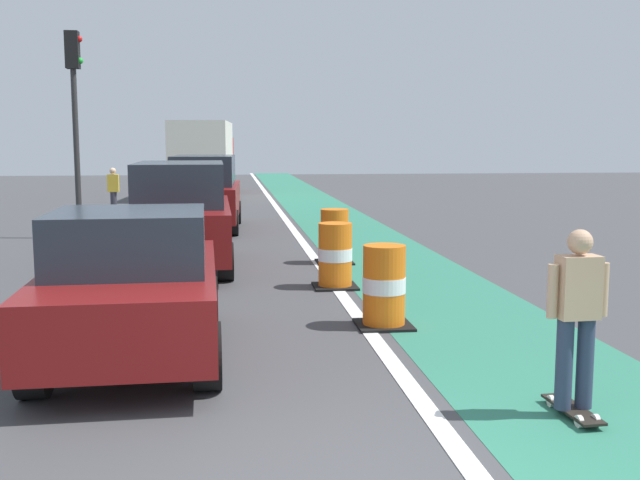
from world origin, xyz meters
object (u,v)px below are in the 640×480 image
at_px(pedestrian_crossing, 113,192).
at_px(parked_suv_third, 204,192).
at_px(parked_sedan_nearest, 132,286).
at_px(traffic_barrel_front, 384,287).
at_px(traffic_light_corner, 75,98).
at_px(parked_suv_second, 181,215).
at_px(skateboarder_on_lane, 577,317).
at_px(delivery_truck_down_block, 204,154).
at_px(traffic_barrel_back, 335,237).
at_px(traffic_barrel_mid, 335,256).

bearing_deg(pedestrian_crossing, parked_suv_third, -47.13).
height_order(parked_sedan_nearest, parked_suv_third, parked_suv_third).
bearing_deg(traffic_barrel_front, traffic_light_corner, 120.11).
relative_size(parked_suv_third, traffic_light_corner, 0.92).
bearing_deg(pedestrian_crossing, parked_suv_second, -74.54).
distance_m(skateboarder_on_lane, traffic_light_corner, 15.17).
bearing_deg(delivery_truck_down_block, parked_suv_second, -89.72).
relative_size(skateboarder_on_lane, traffic_barrel_front, 1.55).
height_order(traffic_barrel_front, traffic_barrel_back, same).
xyz_separation_m(parked_sedan_nearest, delivery_truck_down_block, (0.09, 24.92, 1.01)).
bearing_deg(traffic_barrel_front, pedestrian_crossing, 110.95).
bearing_deg(parked_sedan_nearest, traffic_light_corner, 103.43).
xyz_separation_m(traffic_barrel_back, pedestrian_crossing, (-5.65, 9.27, 0.33)).
distance_m(delivery_truck_down_block, traffic_light_corner, 14.27).
relative_size(parked_suv_third, traffic_barrel_back, 4.29).
bearing_deg(parked_suv_third, traffic_light_corner, -153.85).
xyz_separation_m(traffic_barrel_front, delivery_truck_down_block, (-3.02, 23.81, 1.31)).
distance_m(parked_sedan_nearest, pedestrian_crossing, 15.84).
xyz_separation_m(parked_sedan_nearest, pedestrian_crossing, (-2.45, 15.64, 0.03)).
bearing_deg(traffic_light_corner, pedestrian_crossing, 87.84).
relative_size(skateboarder_on_lane, pedestrian_crossing, 1.05).
height_order(parked_suv_third, traffic_barrel_back, parked_suv_third).
bearing_deg(skateboarder_on_lane, parked_suv_third, 103.87).
distance_m(parked_suv_second, traffic_light_corner, 6.16).
height_order(skateboarder_on_lane, delivery_truck_down_block, delivery_truck_down_block).
xyz_separation_m(traffic_barrel_mid, delivery_truck_down_block, (-2.76, 21.07, 1.31)).
xyz_separation_m(skateboarder_on_lane, traffic_barrel_mid, (-1.27, 6.18, -0.38)).
xyz_separation_m(parked_suv_third, traffic_light_corner, (-3.08, -1.51, 2.47)).
xyz_separation_m(parked_suv_third, delivery_truck_down_block, (-0.36, 12.40, 0.81)).
height_order(skateboarder_on_lane, traffic_barrel_mid, skateboarder_on_lane).
bearing_deg(parked_suv_second, traffic_barrel_front, -59.63).
xyz_separation_m(parked_suv_second, traffic_barrel_back, (3.01, 0.27, -0.50)).
relative_size(traffic_barrel_front, delivery_truck_down_block, 0.14).
xyz_separation_m(traffic_barrel_front, traffic_light_corner, (-5.74, 9.89, 2.97)).
bearing_deg(traffic_barrel_mid, pedestrian_crossing, 114.20).
distance_m(traffic_barrel_front, delivery_truck_down_block, 24.03).
bearing_deg(delivery_truck_down_block, traffic_barrel_front, -82.77).
height_order(traffic_light_corner, pedestrian_crossing, traffic_light_corner).
relative_size(traffic_barrel_mid, delivery_truck_down_block, 0.14).
xyz_separation_m(skateboarder_on_lane, pedestrian_crossing, (-6.57, 17.98, -0.05)).
bearing_deg(pedestrian_crossing, skateboarder_on_lane, -69.93).
height_order(parked_sedan_nearest, parked_suv_second, parked_suv_second).
distance_m(traffic_barrel_front, pedestrian_crossing, 15.56).
height_order(skateboarder_on_lane, traffic_barrel_front, skateboarder_on_lane).
relative_size(parked_sedan_nearest, parked_suv_third, 0.89).
xyz_separation_m(traffic_barrel_mid, traffic_light_corner, (-5.48, 7.16, 2.97)).
bearing_deg(traffic_light_corner, parked_sedan_nearest, -76.57).
bearing_deg(traffic_barrel_front, traffic_barrel_mid, 95.47).
distance_m(parked_suv_third, traffic_barrel_back, 6.75).
bearing_deg(delivery_truck_down_block, parked_suv_third, -88.35).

